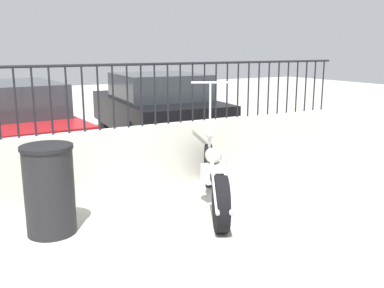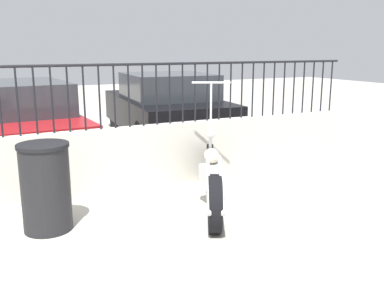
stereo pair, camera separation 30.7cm
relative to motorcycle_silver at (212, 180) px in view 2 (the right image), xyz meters
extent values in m
plane|color=#B7B2A5|center=(-1.87, -1.07, -0.38)|extent=(40.00, 40.00, 0.00)
cube|color=beige|center=(-1.87, 1.18, 0.07)|extent=(9.87, 0.18, 0.89)
cylinder|color=black|center=(-2.07, 1.18, 0.95)|extent=(0.02, 0.02, 0.87)
cylinder|color=black|center=(-1.87, 1.18, 0.95)|extent=(0.02, 0.02, 0.87)
cylinder|color=black|center=(-1.67, 1.18, 0.95)|extent=(0.02, 0.02, 0.87)
cylinder|color=black|center=(-1.46, 1.18, 0.95)|extent=(0.02, 0.02, 0.87)
cylinder|color=black|center=(-1.26, 1.18, 0.95)|extent=(0.02, 0.02, 0.87)
cylinder|color=black|center=(-1.06, 1.18, 0.95)|extent=(0.02, 0.02, 0.87)
cylinder|color=black|center=(-0.86, 1.18, 0.95)|extent=(0.02, 0.02, 0.87)
cylinder|color=black|center=(-0.66, 1.18, 0.95)|extent=(0.02, 0.02, 0.87)
cylinder|color=black|center=(-0.46, 1.18, 0.95)|extent=(0.02, 0.02, 0.87)
cylinder|color=black|center=(-0.25, 1.18, 0.95)|extent=(0.02, 0.02, 0.87)
cylinder|color=black|center=(-0.05, 1.18, 0.95)|extent=(0.02, 0.02, 0.87)
cylinder|color=black|center=(0.15, 1.18, 0.95)|extent=(0.02, 0.02, 0.87)
cylinder|color=black|center=(0.35, 1.18, 0.95)|extent=(0.02, 0.02, 0.87)
cylinder|color=black|center=(0.55, 1.18, 0.95)|extent=(0.02, 0.02, 0.87)
cylinder|color=black|center=(0.75, 1.18, 0.95)|extent=(0.02, 0.02, 0.87)
cylinder|color=black|center=(0.95, 1.18, 0.95)|extent=(0.02, 0.02, 0.87)
cylinder|color=black|center=(1.16, 1.18, 0.95)|extent=(0.02, 0.02, 0.87)
cylinder|color=black|center=(1.36, 1.18, 0.95)|extent=(0.02, 0.02, 0.87)
cylinder|color=black|center=(1.56, 1.18, 0.95)|extent=(0.02, 0.02, 0.87)
cylinder|color=black|center=(1.76, 1.18, 0.95)|extent=(0.02, 0.02, 0.87)
cylinder|color=black|center=(1.96, 1.18, 0.95)|extent=(0.02, 0.02, 0.87)
cylinder|color=black|center=(2.16, 1.18, 0.95)|extent=(0.02, 0.02, 0.87)
cylinder|color=black|center=(2.37, 1.18, 0.95)|extent=(0.02, 0.02, 0.87)
cylinder|color=black|center=(2.57, 1.18, 0.95)|extent=(0.02, 0.02, 0.87)
cylinder|color=black|center=(2.77, 1.18, 0.95)|extent=(0.02, 0.02, 0.87)
cylinder|color=black|center=(2.97, 1.18, 0.95)|extent=(0.02, 0.02, 0.87)
cylinder|color=black|center=(-1.87, 1.18, 1.37)|extent=(9.87, 0.04, 0.04)
cylinder|color=black|center=(0.41, 0.82, -0.07)|extent=(0.35, 0.59, 0.61)
cylinder|color=black|center=(-0.30, -0.60, -0.07)|extent=(0.40, 0.62, 0.62)
cylinder|color=#B7BABF|center=(0.05, 0.11, -0.07)|extent=(0.70, 1.33, 0.06)
cube|color=silver|center=(0.08, 0.15, 0.03)|extent=(0.28, 0.18, 0.24)
ellipsoid|color=beige|center=(0.13, 0.26, 0.23)|extent=(0.36, 0.46, 0.18)
cube|color=black|center=(-0.16, -0.33, 0.11)|extent=(0.27, 0.32, 0.06)
cylinder|color=silver|center=(0.37, 0.74, 0.18)|extent=(0.14, 0.22, 0.51)
sphere|color=silver|center=(0.34, 0.68, 0.41)|extent=(0.11, 0.11, 0.11)
cylinder|color=silver|center=(0.33, 0.66, 0.78)|extent=(0.03, 0.03, 0.70)
cylinder|color=silver|center=(0.33, 0.66, 1.13)|extent=(0.48, 0.26, 0.03)
cylinder|color=silver|center=(-0.21, -0.59, 0.15)|extent=(0.39, 0.73, 0.45)
cylinder|color=silver|center=(-0.34, -0.52, 0.15)|extent=(0.39, 0.73, 0.45)
cylinder|color=black|center=(-1.92, 0.24, 0.09)|extent=(0.52, 0.52, 0.93)
cylinder|color=black|center=(-1.92, 0.24, 0.58)|extent=(0.55, 0.55, 0.04)
cylinder|color=black|center=(-1.18, 5.24, -0.06)|extent=(0.15, 0.65, 0.64)
cylinder|color=black|center=(-1.01, 2.52, -0.06)|extent=(0.15, 0.65, 0.64)
cube|color=#AD191E|center=(-1.92, 3.83, 0.17)|extent=(2.02, 4.51, 0.61)
cube|color=#2D3338|center=(-1.91, 3.61, 0.75)|extent=(1.71, 2.21, 0.54)
cylinder|color=black|center=(0.36, 5.56, -0.06)|extent=(0.16, 0.65, 0.64)
cylinder|color=black|center=(2.13, 5.41, -0.06)|extent=(0.16, 0.65, 0.64)
cylinder|color=black|center=(0.15, 3.07, -0.06)|extent=(0.16, 0.65, 0.64)
cylinder|color=black|center=(1.93, 2.92, -0.06)|extent=(0.16, 0.65, 0.64)
cube|color=black|center=(1.14, 4.24, 0.20)|extent=(2.22, 4.18, 0.67)
cube|color=#2D3338|center=(1.12, 4.04, 0.79)|extent=(1.86, 2.07, 0.52)
camera|label=1|loc=(-2.71, -4.27, 1.58)|focal=40.00mm
camera|label=2|loc=(-2.44, -4.41, 1.58)|focal=40.00mm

